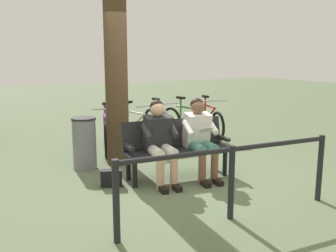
{
  "coord_description": "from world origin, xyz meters",
  "views": [
    {
      "loc": [
        2.66,
        4.51,
        1.81
      ],
      "look_at": [
        -0.06,
        -0.44,
        0.75
      ],
      "focal_mm": 39.65,
      "sensor_mm": 36.0,
      "label": 1
    }
  ],
  "objects": [
    {
      "name": "ground_plane",
      "position": [
        0.0,
        0.0,
        0.0
      ],
      "size": [
        40.0,
        40.0,
        0.0
      ],
      "primitive_type": "plane",
      "color": "#566647"
    },
    {
      "name": "person_reading",
      "position": [
        -0.37,
        -0.02,
        0.66
      ],
      "size": [
        0.52,
        0.8,
        1.2
      ],
      "rotation": [
        0.0,
        0.0,
        -0.13
      ],
      "color": "white",
      "rests_on": "ground"
    },
    {
      "name": "litter_bin",
      "position": [
        1.02,
        -1.3,
        0.42
      ],
      "size": [
        0.4,
        0.4,
        0.84
      ],
      "color": "slate",
      "rests_on": "ground"
    },
    {
      "name": "handbag",
      "position": [
        0.95,
        -0.27,
        0.12
      ],
      "size": [
        0.33,
        0.24,
        0.24
      ],
      "primitive_type": "cube",
      "rotation": [
        0.0,
        0.0,
        -0.37
      ],
      "color": "black",
      "rests_on": "ground"
    },
    {
      "name": "tree_trunk",
      "position": [
        0.44,
        -1.32,
        1.7
      ],
      "size": [
        0.38,
        0.38,
        3.4
      ],
      "primitive_type": "cylinder",
      "color": "#4C3823",
      "rests_on": "ground"
    },
    {
      "name": "bicycle_purple",
      "position": [
        -2.13,
        -2.32,
        0.36
      ],
      "size": [
        0.52,
        1.66,
        0.94
      ],
      "rotation": [
        0.0,
        0.0,
        1.37
      ],
      "color": "black",
      "rests_on": "ground"
    },
    {
      "name": "bicycle_green",
      "position": [
        -0.26,
        -2.26,
        0.36
      ],
      "size": [
        0.57,
        1.65,
        0.94
      ],
      "rotation": [
        0.0,
        0.0,
        1.81
      ],
      "color": "black",
      "rests_on": "ground"
    },
    {
      "name": "railing_fence",
      "position": [
        0.14,
        1.39,
        0.58
      ],
      "size": [
        2.72,
        0.27,
        0.85
      ],
      "rotation": [
        0.0,
        0.0,
        -0.08
      ],
      "color": "black",
      "rests_on": "ground"
    },
    {
      "name": "bicycle_silver",
      "position": [
        -0.91,
        -2.37,
        0.36
      ],
      "size": [
        0.48,
        1.68,
        0.94
      ],
      "rotation": [
        0.0,
        0.0,
        1.51
      ],
      "color": "black",
      "rests_on": "ground"
    },
    {
      "name": "bicycle_black",
      "position": [
        0.34,
        -2.23,
        0.36
      ],
      "size": [
        0.66,
        1.61,
        0.94
      ],
      "rotation": [
        0.0,
        0.0,
        1.25
      ],
      "color": "black",
      "rests_on": "ground"
    },
    {
      "name": "bench",
      "position": [
        -0.07,
        -0.22,
        0.51
      ],
      "size": [
        1.65,
        0.67,
        0.87
      ],
      "rotation": [
        0.0,
        0.0,
        -0.13
      ],
      "color": "black",
      "rests_on": "ground"
    },
    {
      "name": "bicycle_blue",
      "position": [
        -1.57,
        -2.36,
        0.36
      ],
      "size": [
        0.49,
        1.66,
        0.94
      ],
      "rotation": [
        0.0,
        0.0,
        1.75
      ],
      "color": "black",
      "rests_on": "ground"
    },
    {
      "name": "person_companion",
      "position": [
        0.26,
        -0.1,
        0.66
      ],
      "size": [
        0.52,
        0.8,
        1.2
      ],
      "rotation": [
        0.0,
        0.0,
        -0.13
      ],
      "color": "#262628",
      "rests_on": "ground"
    }
  ]
}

